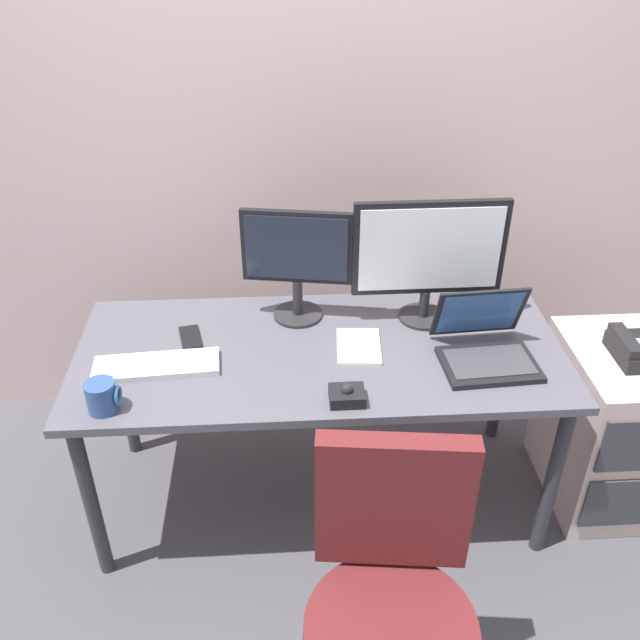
% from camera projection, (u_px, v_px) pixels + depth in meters
% --- Properties ---
extents(ground_plane, '(8.00, 8.00, 0.00)m').
position_uv_depth(ground_plane, '(320.00, 493.00, 2.75)').
color(ground_plane, '#48464C').
extents(back_wall, '(6.00, 0.10, 2.80)m').
position_uv_depth(back_wall, '(308.00, 89.00, 2.58)').
color(back_wall, beige).
rests_on(back_wall, ground).
extents(desk, '(1.67, 0.73, 0.71)m').
position_uv_depth(desk, '(320.00, 366.00, 2.40)').
color(desk, '#4F4E57').
rests_on(desk, ground).
extents(file_cabinet, '(0.42, 0.53, 0.66)m').
position_uv_depth(file_cabinet, '(613.00, 425.00, 2.60)').
color(file_cabinet, beige).
rests_on(file_cabinet, ground).
extents(desk_phone, '(0.17, 0.20, 0.09)m').
position_uv_depth(desk_phone, '(637.00, 349.00, 2.39)').
color(desk_phone, black).
rests_on(desk_phone, file_cabinet).
extents(office_chair, '(0.52, 0.52, 0.95)m').
position_uv_depth(office_chair, '(389.00, 623.00, 1.80)').
color(office_chair, black).
rests_on(office_chair, ground).
extents(monitor_main, '(0.53, 0.18, 0.46)m').
position_uv_depth(monitor_main, '(429.00, 254.00, 2.38)').
color(monitor_main, '#262628').
rests_on(monitor_main, desk).
extents(monitor_side, '(0.39, 0.18, 0.42)m').
position_uv_depth(monitor_side, '(297.00, 257.00, 2.41)').
color(monitor_side, '#262628').
rests_on(monitor_side, desk).
extents(keyboard, '(0.42, 0.16, 0.03)m').
position_uv_depth(keyboard, '(156.00, 365.00, 2.26)').
color(keyboard, silver).
rests_on(keyboard, desk).
extents(laptop, '(0.33, 0.32, 0.23)m').
position_uv_depth(laptop, '(485.00, 345.00, 2.29)').
color(laptop, black).
rests_on(laptop, desk).
extents(trackball_mouse, '(0.11, 0.09, 0.07)m').
position_uv_depth(trackball_mouse, '(347.00, 395.00, 2.12)').
color(trackball_mouse, black).
rests_on(trackball_mouse, desk).
extents(coffee_mug, '(0.10, 0.09, 0.10)m').
position_uv_depth(coffee_mug, '(102.00, 397.00, 2.07)').
color(coffee_mug, '#2E4B88').
rests_on(coffee_mug, desk).
extents(paper_notepad, '(0.16, 0.22, 0.01)m').
position_uv_depth(paper_notepad, '(359.00, 347.00, 2.36)').
color(paper_notepad, white).
rests_on(paper_notepad, desk).
extents(cell_phone, '(0.10, 0.15, 0.01)m').
position_uv_depth(cell_phone, '(190.00, 337.00, 2.41)').
color(cell_phone, black).
rests_on(cell_phone, desk).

